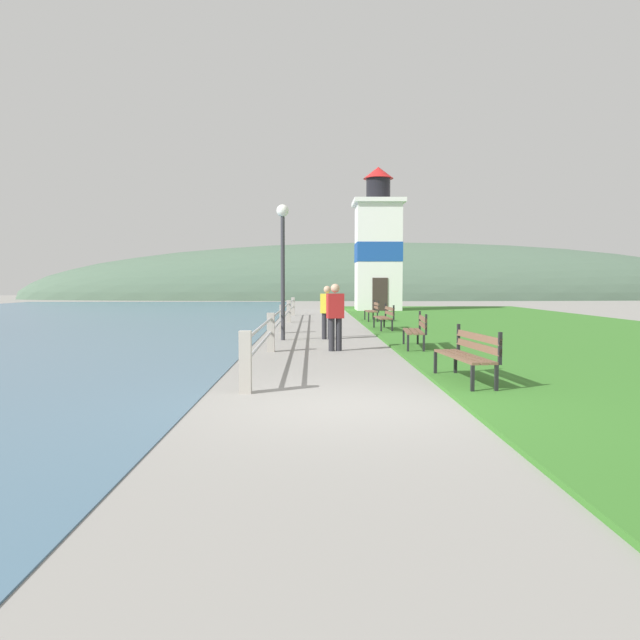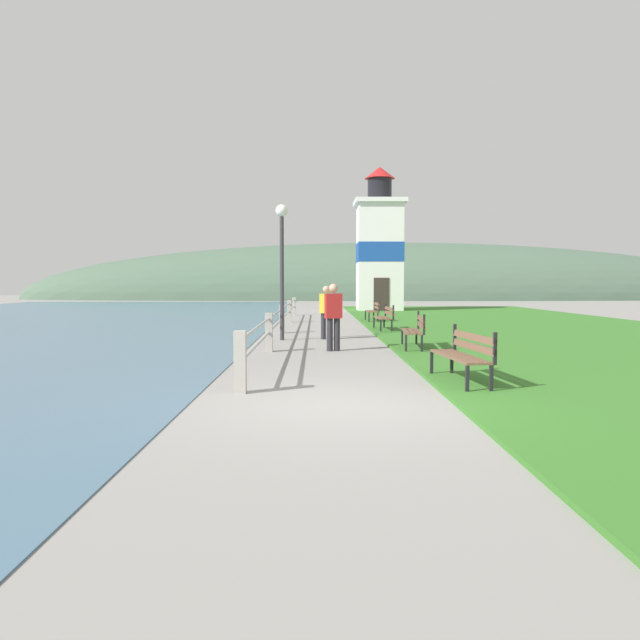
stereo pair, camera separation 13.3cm
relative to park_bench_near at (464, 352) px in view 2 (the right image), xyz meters
The scene contains 12 objects.
ground_plane 2.79m from the park_bench_near, 140.47° to the right, with size 160.00×160.00×0.00m, color gray.
grass_verge 13.54m from the park_bench_near, 66.21° to the left, with size 12.00×42.37×0.06m.
seawall_railing 11.34m from the park_bench_near, 108.39° to the left, with size 0.18×23.19×0.95m.
park_bench_near is the anchor object (origin of this frame).
park_bench_midway 5.36m from the park_bench_near, 89.50° to the left, with size 0.62×1.83×0.94m.
park_bench_far 11.56m from the park_bench_near, 90.09° to the left, with size 0.54×1.84×0.94m.
park_bench_by_lighthouse 16.65m from the park_bench_near, 89.84° to the left, with size 0.50×1.63×0.94m.
lighthouse 27.87m from the park_bench_near, 87.11° to the left, with size 3.03×3.03×8.65m.
person_strolling 5.55m from the park_bench_near, 111.18° to the left, with size 0.44×0.30×1.66m.
person_by_railing 8.68m from the park_bench_near, 104.18° to the left, with size 0.42×0.27×1.59m.
lamp_post 9.11m from the park_bench_near, 112.82° to the left, with size 0.36×0.36×3.96m.
distant_hillside 56.81m from the park_bench_near, 84.05° to the left, with size 80.00×16.00×12.00m.
Camera 2 is at (-0.32, -8.39, 1.66)m, focal length 35.00 mm.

